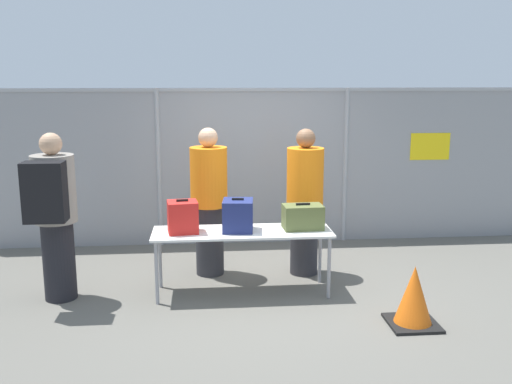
% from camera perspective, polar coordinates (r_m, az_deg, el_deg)
% --- Properties ---
extents(ground_plane, '(120.00, 120.00, 0.00)m').
position_cam_1_polar(ground_plane, '(6.81, 1.09, -9.41)').
color(ground_plane, '#605E56').
extents(fence_section, '(8.24, 0.07, 2.27)m').
position_cam_1_polar(fence_section, '(8.29, -0.14, 2.88)').
color(fence_section, '#9EA0A5').
rests_on(fence_section, ground_plane).
extents(inspection_table, '(2.01, 0.62, 0.73)m').
position_cam_1_polar(inspection_table, '(6.41, -1.38, -4.41)').
color(inspection_table, silver).
rests_on(inspection_table, ground_plane).
extents(suitcase_red, '(0.36, 0.32, 0.38)m').
position_cam_1_polar(suitcase_red, '(6.35, -7.34, -2.48)').
color(suitcase_red, red).
rests_on(suitcase_red, inspection_table).
extents(suitcase_navy, '(0.36, 0.38, 0.37)m').
position_cam_1_polar(suitcase_navy, '(6.37, -1.82, -2.36)').
color(suitcase_navy, navy).
rests_on(suitcase_navy, inspection_table).
extents(suitcase_olive, '(0.46, 0.31, 0.30)m').
position_cam_1_polar(suitcase_olive, '(6.48, 4.70, -2.50)').
color(suitcase_olive, '#566033').
rests_on(suitcase_olive, inspection_table).
extents(traveler_hooded, '(0.46, 0.71, 1.85)m').
position_cam_1_polar(traveler_hooded, '(6.47, -19.57, -1.79)').
color(traveler_hooded, black).
rests_on(traveler_hooded, ground_plane).
extents(security_worker_near, '(0.45, 0.45, 1.83)m').
position_cam_1_polar(security_worker_near, '(7.00, -4.72, -0.79)').
color(security_worker_near, '#2D2D33').
rests_on(security_worker_near, ground_plane).
extents(security_worker_far, '(0.45, 0.45, 1.82)m').
position_cam_1_polar(security_worker_far, '(7.02, 4.90, -0.81)').
color(security_worker_far, '#2D2D33').
rests_on(security_worker_far, ground_plane).
extents(utility_trailer, '(4.22, 2.16, 0.63)m').
position_cam_1_polar(utility_trailer, '(9.86, 5.15, -0.55)').
color(utility_trailer, '#4C6B47').
rests_on(utility_trailer, ground_plane).
extents(traffic_cone, '(0.49, 0.49, 0.61)m').
position_cam_1_polar(traffic_cone, '(5.93, 15.50, -10.15)').
color(traffic_cone, black).
rests_on(traffic_cone, ground_plane).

